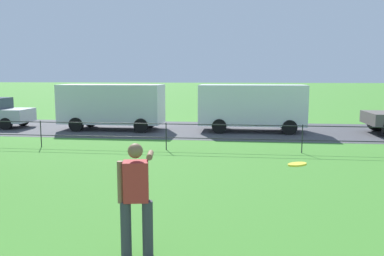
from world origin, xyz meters
TOP-DOWN VIEW (x-y plane):
  - street_strip at (0.00, 18.69)m, footprint 80.00×6.50m
  - park_fence at (-0.00, 13.23)m, footprint 28.80×0.04m
  - person_thrower at (1.14, 4.92)m, footprint 0.51×0.82m
  - frisbee at (3.48, 5.23)m, footprint 0.35×0.34m
  - panel_van_far_left at (-3.66, 18.24)m, footprint 5.00×2.11m
  - panel_van_right at (3.21, 18.45)m, footprint 5.01×2.12m

SIDE VIEW (x-z plane):
  - street_strip at x=0.00m, z-range 0.00..0.01m
  - park_fence at x=0.00m, z-range 0.17..1.17m
  - person_thrower at x=1.14m, z-range 0.07..1.77m
  - panel_van_far_left at x=-3.66m, z-range 0.15..2.39m
  - panel_van_right at x=3.21m, z-range 0.15..2.39m
  - frisbee at x=3.48m, z-range 1.36..1.42m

